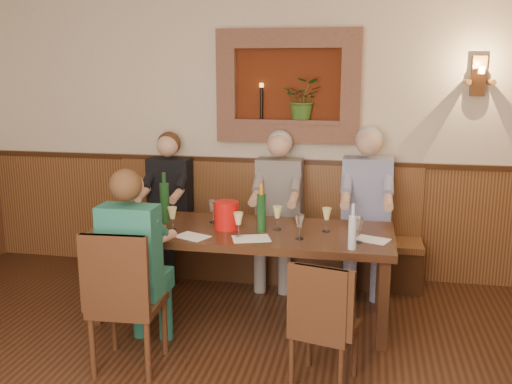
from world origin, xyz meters
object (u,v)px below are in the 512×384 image
at_px(dining_table, 243,238).
at_px(wine_bottle_green_b, 165,202).
at_px(chair_near_left, 128,327).
at_px(person_bench_mid, 277,221).
at_px(person_bench_left, 168,217).
at_px(spittoon_bucket, 226,215).
at_px(water_bottle, 352,231).
at_px(bench, 263,244).
at_px(person_bench_right, 365,223).
at_px(wine_bottle_green_a, 261,212).
at_px(chair_near_right, 323,349).
at_px(person_chair_front, 137,280).

xyz_separation_m(dining_table, wine_bottle_green_b, (-0.69, 0.09, 0.25)).
relative_size(chair_near_left, wine_bottle_green_b, 2.38).
bearing_deg(dining_table, person_bench_mid, 79.56).
relative_size(person_bench_left, person_bench_mid, 0.97).
distance_m(spittoon_bucket, wine_bottle_green_b, 0.57).
distance_m(person_bench_left, water_bottle, 2.20).
bearing_deg(water_bottle, spittoon_bucket, 161.35).
height_order(bench, wine_bottle_green_b, wine_bottle_green_b).
bearing_deg(wine_bottle_green_b, water_bottle, -15.72).
distance_m(person_bench_right, wine_bottle_green_a, 1.23).
bearing_deg(spittoon_bucket, person_bench_left, 133.61).
distance_m(person_bench_left, wine_bottle_green_a, 1.44).
relative_size(bench, water_bottle, 8.97).
bearing_deg(bench, person_bench_left, -173.60).
relative_size(bench, person_bench_right, 2.00).
xyz_separation_m(person_bench_right, spittoon_bucket, (-1.10, -0.85, 0.24)).
relative_size(dining_table, person_bench_left, 1.70).
distance_m(chair_near_left, chair_near_right, 1.33).
bearing_deg(water_bottle, chair_near_right, -104.33).
bearing_deg(person_chair_front, wine_bottle_green_b, 96.20).
height_order(chair_near_left, person_bench_mid, person_bench_mid).
distance_m(chair_near_right, water_bottle, 0.87).
bearing_deg(chair_near_left, water_bottle, 18.98).
height_order(chair_near_left, water_bottle, water_bottle).
height_order(bench, person_bench_right, person_bench_right).
height_order(spittoon_bucket, wine_bottle_green_a, wine_bottle_green_a).
height_order(person_bench_right, wine_bottle_green_a, person_bench_right).
relative_size(dining_table, person_chair_front, 1.74).
xyz_separation_m(bench, wine_bottle_green_b, (-0.69, -0.85, 0.60)).
distance_m(person_chair_front, water_bottle, 1.57).
distance_m(bench, spittoon_bucket, 1.10).
distance_m(chair_near_left, person_chair_front, 0.33).
height_order(bench, chair_near_right, bench).
xyz_separation_m(chair_near_right, person_bench_left, (-1.67, 1.76, 0.34)).
bearing_deg(person_bench_right, wine_bottle_green_b, -155.81).
height_order(person_bench_left, wine_bottle_green_a, person_bench_left).
bearing_deg(water_bottle, dining_table, 158.14).
bearing_deg(person_chair_front, chair_near_left, -89.62).
height_order(spittoon_bucket, wine_bottle_green_b, wine_bottle_green_b).
xyz_separation_m(chair_near_left, chair_near_right, (1.33, 0.03, -0.04)).
xyz_separation_m(person_chair_front, wine_bottle_green_a, (0.75, 0.74, 0.34)).
relative_size(dining_table, chair_near_left, 2.40).
bearing_deg(spittoon_bucket, water_bottle, -18.65).
distance_m(person_bench_mid, person_chair_front, 1.78).
bearing_deg(person_bench_mid, person_chair_front, -114.85).
xyz_separation_m(dining_table, person_bench_mid, (0.15, 0.84, -0.07)).
distance_m(person_bench_right, spittoon_bucket, 1.41).
bearing_deg(chair_near_left, bench, 69.37).
bearing_deg(dining_table, person_bench_left, 138.29).
bearing_deg(person_bench_left, person_bench_mid, -0.07).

